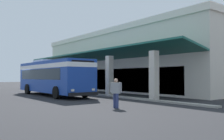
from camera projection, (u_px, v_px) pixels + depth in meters
The scene contains 6 objects.
ground at pixel (97, 91), 30.33m from camera, with size 120.00×120.00×0.00m, color #262628.
curb_strip at pixel (73, 92), 27.20m from camera, with size 34.05×0.50×0.12m, color #9E998E.
plaza_building at pixel (137, 62), 33.09m from camera, with size 28.67×15.19×7.32m.
transit_bus at pixel (52, 75), 22.92m from camera, with size 11.22×2.88×3.34m.
pedestrian at pixel (116, 92), 13.69m from camera, with size 0.58×0.48×1.63m.
potted_palm at pixel (68, 85), 31.19m from camera, with size 1.83×1.57×2.73m.
Camera 1 is at (25.37, -8.83, 1.73)m, focal length 39.75 mm.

